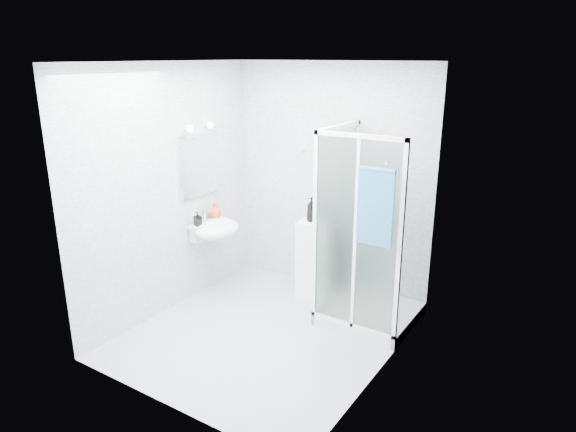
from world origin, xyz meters
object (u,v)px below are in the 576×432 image
Objects in this scene: wall_basin at (215,229)px; soap_dispenser_black at (198,219)px; shampoo_bottle_a at (311,209)px; shower_enclosure at (361,281)px; shampoo_bottle_b at (326,211)px; hand_towel at (376,205)px; storage_cabinet at (317,259)px; soap_dispenser_orange at (215,210)px.

wall_basin is 0.24m from soap_dispenser_black.
shampoo_bottle_a is 1.25m from soap_dispenser_black.
shower_enclosure is 8.16× the size of shampoo_bottle_b.
wall_basin is 0.79× the size of hand_towel.
hand_towel reaches higher than soap_dispenser_black.
hand_towel is at bearing -31.16° from shampoo_bottle_a.
shower_enclosure reaches higher than storage_cabinet.
wall_basin is 0.61× the size of storage_cabinet.
shampoo_bottle_a reaches higher than soap_dispenser_orange.
shower_enclosure is 7.32× the size of shampoo_bottle_a.
soap_dispenser_orange is (-0.12, 0.15, 0.16)m from wall_basin.
storage_cabinet is (-0.65, 0.25, 0.01)m from shower_enclosure.
soap_dispenser_orange is (-2.06, 0.24, -0.44)m from hand_towel.
storage_cabinet is at bearing 145.39° from hand_towel.
hand_towel is 2.88× the size of shampoo_bottle_b.
storage_cabinet is 0.59m from shampoo_bottle_b.
soap_dispenser_black is at bearing -86.47° from soap_dispenser_orange.
wall_basin is 2.28× the size of shampoo_bottle_b.
shampoo_bottle_a is at bearing 18.77° from soap_dispenser_orange.
hand_towel is at bearing -39.75° from storage_cabinet.
soap_dispenser_black is (-1.11, -0.72, 0.48)m from storage_cabinet.
shower_enclosure is 1.72m from wall_basin.
wall_basin is 0.25m from soap_dispenser_orange.
shampoo_bottle_b is (0.14, 0.07, -0.01)m from shampoo_bottle_a.
hand_towel is 2.10m from soap_dispenser_black.
shampoo_bottle_b is 1.33× the size of soap_dispenser_orange.
soap_dispenser_black reaches higher than wall_basin.
shower_enclosure is 0.95m from shampoo_bottle_a.
shampoo_bottle_a is (-0.99, 0.60, -0.35)m from hand_towel.
soap_dispenser_orange is at bearing -165.17° from storage_cabinet.
shampoo_bottle_a is at bearing 32.73° from soap_dispenser_black.
wall_basin is (-1.66, -0.32, 0.35)m from shower_enclosure.
shower_enclosure is at bearing 5.24° from soap_dispenser_orange.
wall_basin is at bearing -169.19° from shower_enclosure.
soap_dispenser_orange is at bearing -161.23° from shampoo_bottle_a.
shower_enclosure is at bearing 10.81° from wall_basin.
wall_basin is at bearing -50.97° from soap_dispenser_orange.
soap_dispenser_orange is (-1.21, -0.44, -0.08)m from shampoo_bottle_b.
shampoo_bottle_b is 1.41m from soap_dispenser_black.
soap_dispenser_black reaches higher than storage_cabinet.
shampoo_bottle_a reaches higher than storage_cabinet.
shampoo_bottle_a is at bearing 164.30° from shower_enclosure.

